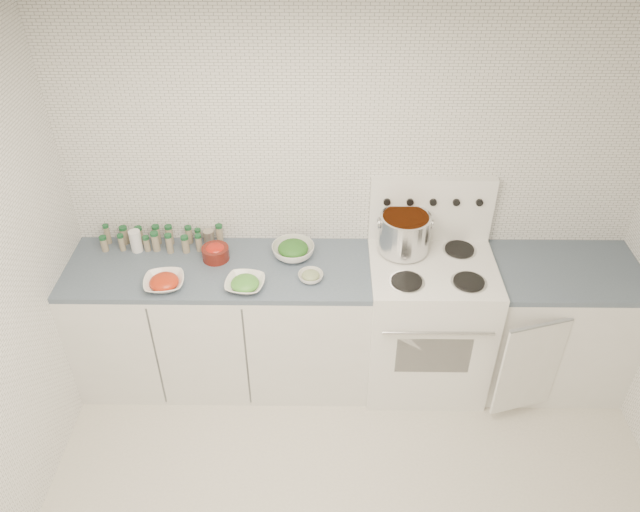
{
  "coord_description": "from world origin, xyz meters",
  "views": [
    {
      "loc": [
        -0.17,
        -1.8,
        3.2
      ],
      "look_at": [
        -0.2,
        1.14,
        1.03
      ],
      "focal_mm": 35.0,
      "sensor_mm": 36.0,
      "label": 1
    }
  ],
  "objects_px": {
    "stock_pot": "(405,231)",
    "bowl_tomato": "(164,282)",
    "stove": "(426,319)",
    "bowl_snowpea": "(245,284)"
  },
  "relations": [
    {
      "from": "stove",
      "to": "bowl_snowpea",
      "type": "height_order",
      "value": "stove"
    },
    {
      "from": "stove",
      "to": "stock_pot",
      "type": "distance_m",
      "value": 0.62
    },
    {
      "from": "stove",
      "to": "bowl_snowpea",
      "type": "bearing_deg",
      "value": -170.25
    },
    {
      "from": "stove",
      "to": "bowl_tomato",
      "type": "relative_size",
      "value": 5.21
    },
    {
      "from": "stove",
      "to": "bowl_tomato",
      "type": "height_order",
      "value": "stove"
    },
    {
      "from": "stock_pot",
      "to": "bowl_snowpea",
      "type": "height_order",
      "value": "stock_pot"
    },
    {
      "from": "stove",
      "to": "bowl_snowpea",
      "type": "relative_size",
      "value": 5.38
    },
    {
      "from": "stock_pot",
      "to": "bowl_tomato",
      "type": "bearing_deg",
      "value": -166.93
    },
    {
      "from": "stock_pot",
      "to": "bowl_snowpea",
      "type": "relative_size",
      "value": 1.31
    },
    {
      "from": "stock_pot",
      "to": "bowl_snowpea",
      "type": "distance_m",
      "value": 1.01
    }
  ]
}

